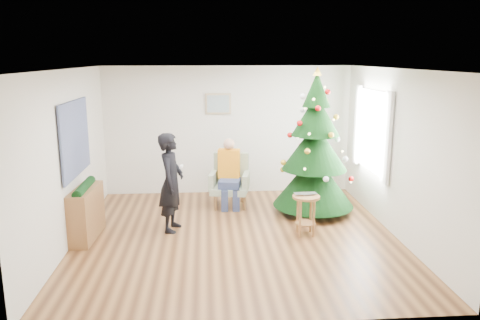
{
  "coord_description": "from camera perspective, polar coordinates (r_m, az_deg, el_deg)",
  "views": [
    {
      "loc": [
        -0.47,
        -6.94,
        2.78
      ],
      "look_at": [
        0.1,
        0.6,
        1.1
      ],
      "focal_mm": 35.0,
      "sensor_mm": 36.0,
      "label": 1
    }
  ],
  "objects": [
    {
      "name": "floor",
      "position": [
        7.49,
        -0.42,
        -9.26
      ],
      "size": [
        5.0,
        5.0,
        0.0
      ],
      "primitive_type": "plane",
      "color": "brown",
      "rests_on": "ground"
    },
    {
      "name": "console",
      "position": [
        7.67,
        -18.24,
        -6.2
      ],
      "size": [
        0.36,
        1.02,
        0.8
      ],
      "primitive_type": "cube",
      "rotation": [
        0.0,
        0.0,
        -0.06
      ],
      "color": "brown",
      "rests_on": "floor"
    },
    {
      "name": "curtains",
      "position": [
        8.55,
        15.66,
        3.45
      ],
      "size": [
        0.05,
        1.75,
        1.5
      ],
      "color": "white",
      "rests_on": "wall_right"
    },
    {
      "name": "christmas_tree",
      "position": [
        8.39,
        9.1,
        1.35
      ],
      "size": [
        1.45,
        1.45,
        2.61
      ],
      "rotation": [
        0.0,
        0.0,
        -0.38
      ],
      "color": "#3F2816",
      "rests_on": "floor"
    },
    {
      "name": "game_controller",
      "position": [
        7.48,
        -7.15,
        -0.78
      ],
      "size": [
        0.06,
        0.13,
        0.04
      ],
      "primitive_type": "cube",
      "rotation": [
        0.0,
        0.0,
        -0.19
      ],
      "color": "white",
      "rests_on": "standing_man"
    },
    {
      "name": "framed_picture",
      "position": [
        9.45,
        -2.68,
        6.86
      ],
      "size": [
        0.52,
        0.05,
        0.42
      ],
      "color": "tan",
      "rests_on": "wall_back"
    },
    {
      "name": "garland",
      "position": [
        7.55,
        -18.46,
        -3.18
      ],
      "size": [
        0.14,
        0.9,
        0.14
      ],
      "primitive_type": "cylinder",
      "rotation": [
        1.57,
        0.0,
        0.0
      ],
      "color": "black",
      "rests_on": "console"
    },
    {
      "name": "armchair",
      "position": [
        8.86,
        -1.24,
        -3.33
      ],
      "size": [
        0.81,
        0.76,
        0.98
      ],
      "rotation": [
        0.0,
        0.0,
        -0.18
      ],
      "color": "gray",
      "rests_on": "floor"
    },
    {
      "name": "ceiling",
      "position": [
        6.96,
        -0.46,
        11.05
      ],
      "size": [
        5.0,
        5.0,
        0.0
      ],
      "primitive_type": "plane",
      "rotation": [
        3.14,
        0.0,
        0.0
      ],
      "color": "white",
      "rests_on": "wall_back"
    },
    {
      "name": "tapestry",
      "position": [
        7.61,
        -19.45,
        2.51
      ],
      "size": [
        0.03,
        1.5,
        1.15
      ],
      "primitive_type": "cube",
      "color": "black",
      "rests_on": "wall_left"
    },
    {
      "name": "laptop",
      "position": [
        7.41,
        8.08,
        -4.23
      ],
      "size": [
        0.36,
        0.24,
        0.03
      ],
      "primitive_type": "imported",
      "rotation": [
        0.0,
        0.0,
        0.04
      ],
      "color": "silver",
      "rests_on": "stool"
    },
    {
      "name": "wall_back",
      "position": [
        9.56,
        -1.45,
        3.62
      ],
      "size": [
        5.0,
        0.0,
        5.0
      ],
      "primitive_type": "plane",
      "rotation": [
        1.57,
        0.0,
        0.0
      ],
      "color": "silver",
      "rests_on": "floor"
    },
    {
      "name": "wall_right",
      "position": [
        7.69,
        18.49,
        0.78
      ],
      "size": [
        0.0,
        5.0,
        5.0
      ],
      "primitive_type": "plane",
      "rotation": [
        1.57,
        0.0,
        -1.57
      ],
      "color": "silver",
      "rests_on": "floor"
    },
    {
      "name": "stool",
      "position": [
        7.51,
        8.01,
        -6.63
      ],
      "size": [
        0.43,
        0.43,
        0.64
      ],
      "rotation": [
        0.0,
        0.0,
        -0.31
      ],
      "color": "brown",
      "rests_on": "floor"
    },
    {
      "name": "wall_left",
      "position": [
        7.38,
        -20.2,
        0.18
      ],
      "size": [
        0.0,
        5.0,
        5.0
      ],
      "primitive_type": "plane",
      "rotation": [
        1.57,
        0.0,
        1.57
      ],
      "color": "silver",
      "rests_on": "floor"
    },
    {
      "name": "wall_front",
      "position": [
        4.7,
        1.63,
        -5.81
      ],
      "size": [
        5.0,
        0.0,
        5.0
      ],
      "primitive_type": "plane",
      "rotation": [
        -1.57,
        0.0,
        0.0
      ],
      "color": "silver",
      "rests_on": "floor"
    },
    {
      "name": "seated_person",
      "position": [
        8.74,
        -1.31,
        -1.55
      ],
      "size": [
        0.45,
        0.61,
        1.29
      ],
      "rotation": [
        0.0,
        0.0,
        -0.18
      ],
      "color": "navy",
      "rests_on": "armchair"
    },
    {
      "name": "standing_man",
      "position": [
        7.59,
        -8.38,
        -2.72
      ],
      "size": [
        0.49,
        0.65,
        1.6
      ],
      "primitive_type": "imported",
      "rotation": [
        0.0,
        0.0,
        1.39
      ],
      "color": "black",
      "rests_on": "floor"
    },
    {
      "name": "window_panel",
      "position": [
        8.56,
        15.85,
        3.45
      ],
      "size": [
        0.04,
        1.3,
        1.4
      ],
      "primitive_type": "cube",
      "color": "white",
      "rests_on": "wall_right"
    }
  ]
}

